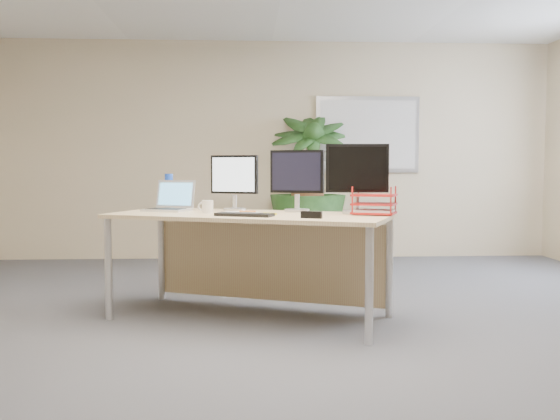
{
  "coord_description": "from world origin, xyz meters",
  "views": [
    {
      "loc": [
        -0.34,
        -3.81,
        1.15
      ],
      "look_at": [
        -0.1,
        0.35,
        0.86
      ],
      "focal_mm": 40.0,
      "sensor_mm": 36.0,
      "label": 1
    }
  ],
  "objects": [
    {
      "name": "orange_pen",
      "position": [
        -0.32,
        0.86,
        0.81
      ],
      "size": [
        0.13,
        0.04,
        0.01
      ],
      "primitive_type": "cylinder",
      "rotation": [
        0.0,
        1.57,
        -0.26
      ],
      "color": "orange",
      "rests_on": "spiral_notebook"
    },
    {
      "name": "keyboard",
      "position": [
        -0.34,
        0.63,
        0.81
      ],
      "size": [
        0.44,
        0.29,
        0.02
      ],
      "primitive_type": "cube",
      "rotation": [
        0.0,
        0.0,
        -0.4
      ],
      "color": "black",
      "rests_on": "desk"
    },
    {
      "name": "stapler",
      "position": [
        0.12,
        0.41,
        0.82
      ],
      "size": [
        0.15,
        0.09,
        0.05
      ],
      "primitive_type": "cube",
      "rotation": [
        0.0,
        0.0,
        -0.4
      ],
      "color": "black",
      "rests_on": "desk"
    },
    {
      "name": "monitor_dark",
      "position": [
        0.5,
        0.81,
        1.1
      ],
      "size": [
        0.47,
        0.21,
        0.52
      ],
      "color": "silver",
      "rests_on": "desk"
    },
    {
      "name": "coffee_mug",
      "position": [
        -0.63,
        0.93,
        0.85
      ],
      "size": [
        0.13,
        0.09,
        0.1
      ],
      "color": "white",
      "rests_on": "desk"
    },
    {
      "name": "laptop",
      "position": [
        -0.94,
        1.22,
        0.86
      ],
      "size": [
        0.43,
        0.4,
        0.24
      ],
      "color": "silver",
      "rests_on": "desk"
    },
    {
      "name": "spiral_notebook",
      "position": [
        -0.38,
        0.83,
        0.8
      ],
      "size": [
        0.32,
        0.29,
        0.01
      ],
      "primitive_type": "cube",
      "rotation": [
        0.0,
        0.0,
        -0.4
      ],
      "color": "silver",
      "rests_on": "desk"
    },
    {
      "name": "back_wall",
      "position": [
        0.0,
        4.0,
        1.35
      ],
      "size": [
        7.0,
        0.04,
        2.7
      ],
      "primitive_type": "cube",
      "color": "beige",
      "rests_on": "floor"
    },
    {
      "name": "letter_tray",
      "position": [
        0.61,
        0.7,
        0.86
      ],
      "size": [
        0.37,
        0.33,
        0.14
      ],
      "color": "#B31A16",
      "rests_on": "desk"
    },
    {
      "name": "desk",
      "position": [
        -0.26,
        0.96,
        0.63
      ],
      "size": [
        2.25,
        1.61,
        0.8
      ],
      "color": "tan",
      "rests_on": "floor"
    },
    {
      "name": "floor_plant",
      "position": [
        0.42,
        3.7,
        0.75
      ],
      "size": [
        0.92,
        0.92,
        1.5
      ],
      "primitive_type": "imported",
      "rotation": [
        0.0,
        0.0,
        -0.1
      ],
      "color": "#183914",
      "rests_on": "floor"
    },
    {
      "name": "yellow_highlighter",
      "position": [
        -0.15,
        0.75,
        0.8
      ],
      "size": [
        0.1,
        0.08,
        0.02
      ],
      "primitive_type": "cylinder",
      "rotation": [
        0.0,
        1.57,
        -0.65
      ],
      "color": "yellow",
      "rests_on": "desk"
    },
    {
      "name": "floor",
      "position": [
        0.0,
        0.0,
        0.0
      ],
      "size": [
        8.0,
        8.0,
        0.0
      ],
      "primitive_type": "plane",
      "color": "#494A4F",
      "rests_on": "ground"
    },
    {
      "name": "monitor_left",
      "position": [
        -0.42,
        1.21,
        1.05
      ],
      "size": [
        0.38,
        0.19,
        0.44
      ],
      "color": "silver",
      "rests_on": "desk"
    },
    {
      "name": "whiteboard",
      "position": [
        1.2,
        3.97,
        1.55
      ],
      "size": [
        1.3,
        0.04,
        0.95
      ],
      "color": "silver",
      "rests_on": "back_wall"
    },
    {
      "name": "monitor_right",
      "position": [
        0.07,
        1.05,
        1.07
      ],
      "size": [
        0.41,
        0.2,
        0.48
      ],
      "color": "silver",
      "rests_on": "desk"
    },
    {
      "name": "water_bottle",
      "position": [
        -0.98,
        1.48,
        0.94
      ],
      "size": [
        0.08,
        0.08,
        0.29
      ],
      "color": "#ADB9CB",
      "rests_on": "desk"
    }
  ]
}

